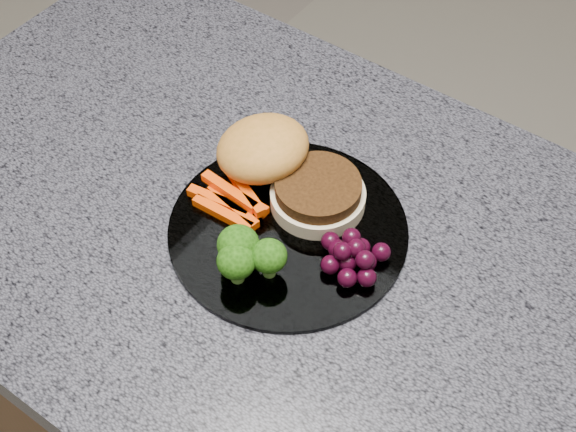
{
  "coord_description": "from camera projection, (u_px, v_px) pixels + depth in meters",
  "views": [
    {
      "loc": [
        0.22,
        -0.43,
        1.58
      ],
      "look_at": [
        -0.09,
        0.01,
        0.93
      ],
      "focal_mm": 50.0,
      "sensor_mm": 36.0,
      "label": 1
    }
  ],
  "objects": [
    {
      "name": "grape_bunch",
      "position": [
        353.0,
        256.0,
        0.82
      ],
      "size": [
        0.08,
        0.07,
        0.04
      ],
      "rotation": [
        0.0,
        0.0,
        0.44
      ],
      "color": "black",
      "rests_on": "plate"
    },
    {
      "name": "carrot_sticks",
      "position": [
        231.0,
        200.0,
        0.88
      ],
      "size": [
        0.09,
        0.06,
        0.02
      ],
      "rotation": [
        0.0,
        0.0,
        -0.34
      ],
      "color": "#FB4604",
      "rests_on": "plate"
    },
    {
      "name": "broccoli",
      "position": [
        246.0,
        254.0,
        0.81
      ],
      "size": [
        0.07,
        0.06,
        0.05
      ],
      "rotation": [
        0.0,
        0.0,
        0.02
      ],
      "color": "#5D9737",
      "rests_on": "plate"
    },
    {
      "name": "burger",
      "position": [
        282.0,
        167.0,
        0.89
      ],
      "size": [
        0.18,
        0.11,
        0.06
      ],
      "rotation": [
        0.0,
        0.0,
        0.01
      ],
      "color": "beige",
      "rests_on": "plate"
    },
    {
      "name": "plate",
      "position": [
        288.0,
        229.0,
        0.87
      ],
      "size": [
        0.26,
        0.26,
        0.01
      ],
      "primitive_type": "cylinder",
      "color": "white",
      "rests_on": "countertop"
    },
    {
      "name": "countertop",
      "position": [
        356.0,
        287.0,
        0.85
      ],
      "size": [
        1.2,
        0.6,
        0.04
      ],
      "primitive_type": "cube",
      "color": "#53525D",
      "rests_on": "island_cabinet"
    }
  ]
}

